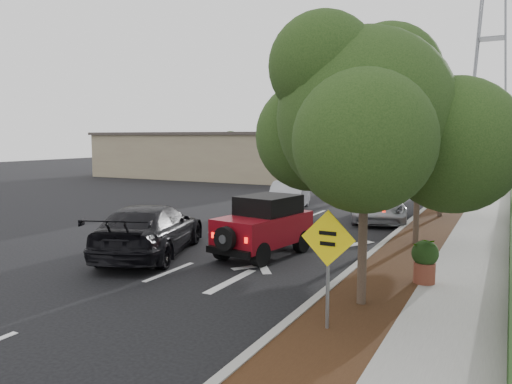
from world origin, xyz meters
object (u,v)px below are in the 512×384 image
Objects in this scene: red_jeep at (267,225)px; black_suv_oncoming at (150,230)px; speed_hump_sign at (328,253)px; silver_suv_ahead at (379,206)px.

red_jeep reaches higher than black_suv_oncoming.
speed_hump_sign is (7.17, -3.61, 0.77)m from black_suv_oncoming.
red_jeep is at bearing -114.39° from silver_suv_ahead.
red_jeep reaches higher than silver_suv_ahead.
red_jeep is 0.79× the size of silver_suv_ahead.
silver_suv_ahead is at bearing -135.80° from black_suv_oncoming.
silver_suv_ahead is at bearing 88.32° from red_jeep.
black_suv_oncoming is 2.47× the size of speed_hump_sign.
silver_suv_ahead is 11.10m from black_suv_oncoming.
speed_hump_sign is at bearing 134.07° from black_suv_oncoming.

